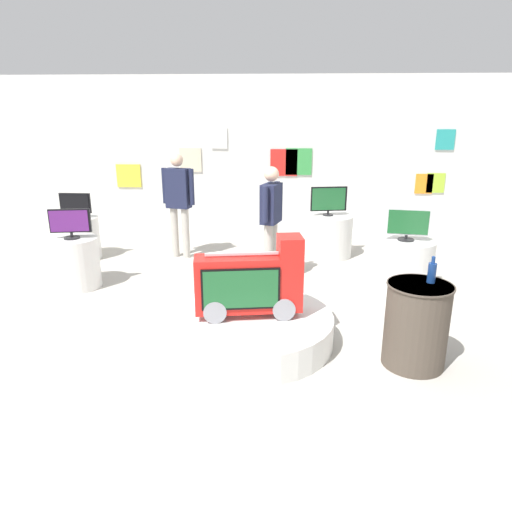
# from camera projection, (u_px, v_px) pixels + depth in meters

# --- Properties ---
(ground_plane) EXTENTS (30.00, 30.00, 0.00)m
(ground_plane) POSITION_uv_depth(u_px,v_px,m) (233.00, 340.00, 4.82)
(ground_plane) COLOR #B2ADA3
(back_wall_display) EXTENTS (11.97, 0.13, 3.01)m
(back_wall_display) POSITION_uv_depth(u_px,v_px,m) (256.00, 156.00, 8.97)
(back_wall_display) COLOR silver
(back_wall_display) RESTS_ON ground
(main_display_pedestal) EXTENTS (1.75, 1.75, 0.30)m
(main_display_pedestal) POSITION_uv_depth(u_px,v_px,m) (249.00, 328.00, 4.75)
(main_display_pedestal) COLOR silver
(main_display_pedestal) RESTS_ON ground
(novelty_firetruck_tv) EXTENTS (1.10, 0.48, 0.83)m
(novelty_firetruck_tv) POSITION_uv_depth(u_px,v_px,m) (250.00, 285.00, 4.60)
(novelty_firetruck_tv) COLOR gray
(novelty_firetruck_tv) RESTS_ON main_display_pedestal
(display_pedestal_left_rear) EXTENTS (0.82, 0.82, 0.69)m
(display_pedestal_left_rear) POSITION_uv_depth(u_px,v_px,m) (327.00, 236.00, 7.64)
(display_pedestal_left_rear) COLOR silver
(display_pedestal_left_rear) RESTS_ON ground
(tv_on_left_rear) EXTENTS (0.60, 0.17, 0.47)m
(tv_on_left_rear) POSITION_uv_depth(u_px,v_px,m) (329.00, 200.00, 7.46)
(tv_on_left_rear) COLOR black
(tv_on_left_rear) RESTS_ON display_pedestal_left_rear
(display_pedestal_center_rear) EXTENTS (0.65, 0.65, 0.69)m
(display_pedestal_center_rear) POSITION_uv_depth(u_px,v_px,m) (75.00, 263.00, 6.23)
(display_pedestal_center_rear) COLOR silver
(display_pedestal_center_rear) RESTS_ON ground
(tv_on_center_rear) EXTENTS (0.54, 0.20, 0.40)m
(tv_on_center_rear) POSITION_uv_depth(u_px,v_px,m) (70.00, 223.00, 6.06)
(tv_on_center_rear) COLOR black
(tv_on_center_rear) RESTS_ON display_pedestal_center_rear
(display_pedestal_right_rear) EXTENTS (0.78, 0.78, 0.69)m
(display_pedestal_right_rear) POSITION_uv_depth(u_px,v_px,m) (403.00, 265.00, 6.14)
(display_pedestal_right_rear) COLOR silver
(display_pedestal_right_rear) RESTS_ON ground
(tv_on_right_rear) EXTENTS (0.55, 0.21, 0.42)m
(tv_on_right_rear) POSITION_uv_depth(u_px,v_px,m) (408.00, 224.00, 5.96)
(tv_on_right_rear) COLOR black
(tv_on_right_rear) RESTS_ON display_pedestal_right_rear
(display_pedestal_far_right) EXTENTS (0.65, 0.65, 0.69)m
(display_pedestal_far_right) POSITION_uv_depth(u_px,v_px,m) (79.00, 238.00, 7.49)
(display_pedestal_far_right) COLOR silver
(display_pedestal_far_right) RESTS_ON ground
(tv_on_far_right) EXTENTS (0.50, 0.23, 0.40)m
(tv_on_far_right) POSITION_uv_depth(u_px,v_px,m) (75.00, 205.00, 7.32)
(tv_on_far_right) COLOR black
(tv_on_far_right) RESTS_ON display_pedestal_far_right
(side_table_round) EXTENTS (0.60, 0.60, 0.81)m
(side_table_round) POSITION_uv_depth(u_px,v_px,m) (416.00, 324.00, 4.24)
(side_table_round) COLOR #4C4238
(side_table_round) RESTS_ON ground
(bottle_on_side_table) EXTENTS (0.08, 0.08, 0.25)m
(bottle_on_side_table) POSITION_uv_depth(u_px,v_px,m) (432.00, 272.00, 4.14)
(bottle_on_side_table) COLOR navy
(bottle_on_side_table) RESTS_ON side_table_round
(shopper_browsing_near_truck) EXTENTS (0.54, 0.29, 1.69)m
(shopper_browsing_near_truck) POSITION_uv_depth(u_px,v_px,m) (179.00, 198.00, 7.38)
(shopper_browsing_near_truck) COLOR #B2ADA3
(shopper_browsing_near_truck) RESTS_ON ground
(shopper_browsing_rear) EXTENTS (0.31, 0.54, 1.62)m
(shopper_browsing_rear) POSITION_uv_depth(u_px,v_px,m) (271.00, 216.00, 6.25)
(shopper_browsing_rear) COLOR #B2ADA3
(shopper_browsing_rear) RESTS_ON ground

